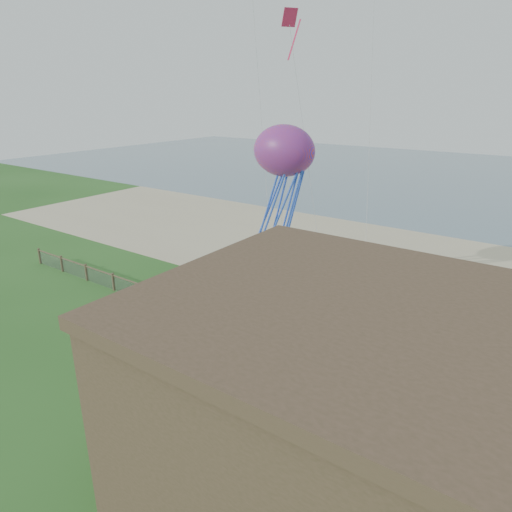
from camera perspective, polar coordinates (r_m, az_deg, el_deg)
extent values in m
plane|color=#29581E|center=(23.11, -15.05, -14.39)|extent=(160.00, 160.00, 0.00)
cube|color=#C1B08B|center=(39.13, 10.18, 0.46)|extent=(72.00, 20.00, 0.02)
cube|color=slate|center=(80.18, 24.12, 8.91)|extent=(160.00, 68.00, 0.02)
cube|color=#493A27|center=(14.28, 18.52, -21.61)|extent=(15.00, 10.00, 7.00)
cube|color=brown|center=(20.93, 22.79, -18.58)|extent=(15.00, 2.00, 0.50)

